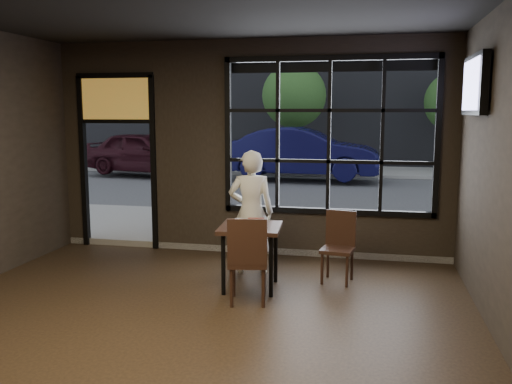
% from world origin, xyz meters
% --- Properties ---
extents(floor, '(6.00, 7.00, 0.02)m').
position_xyz_m(floor, '(0.00, 0.00, -0.01)').
color(floor, black).
rests_on(floor, ground).
extents(window_frame, '(3.06, 0.12, 2.28)m').
position_xyz_m(window_frame, '(1.20, 3.50, 1.80)').
color(window_frame, black).
rests_on(window_frame, ground).
extents(stained_transom, '(1.20, 0.06, 0.70)m').
position_xyz_m(stained_transom, '(-2.10, 3.50, 2.35)').
color(stained_transom, orange).
rests_on(stained_transom, ground).
extents(street_asphalt, '(60.00, 41.00, 0.04)m').
position_xyz_m(street_asphalt, '(0.00, 24.00, -0.02)').
color(street_asphalt, '#545456').
rests_on(street_asphalt, ground).
extents(cafe_table, '(0.78, 0.78, 0.79)m').
position_xyz_m(cafe_table, '(0.40, 1.88, 0.39)').
color(cafe_table, black).
rests_on(cafe_table, floor).
extents(chair_near, '(0.50, 0.50, 1.00)m').
position_xyz_m(chair_near, '(0.48, 1.40, 0.50)').
color(chair_near, black).
rests_on(chair_near, floor).
extents(chair_window, '(0.44, 0.44, 0.90)m').
position_xyz_m(chair_window, '(1.42, 2.35, 0.45)').
color(chair_window, black).
rests_on(chair_window, floor).
extents(man, '(0.66, 0.49, 1.65)m').
position_xyz_m(man, '(0.27, 2.52, 0.83)').
color(man, silver).
rests_on(man, floor).
extents(hotdog, '(0.21, 0.12, 0.06)m').
position_xyz_m(hotdog, '(0.43, 2.04, 0.81)').
color(hotdog, tan).
rests_on(hotdog, cafe_table).
extents(cup, '(0.16, 0.16, 0.10)m').
position_xyz_m(cup, '(0.27, 1.81, 0.83)').
color(cup, silver).
rests_on(cup, cafe_table).
extents(tv, '(0.13, 1.16, 0.68)m').
position_xyz_m(tv, '(2.93, 2.23, 2.45)').
color(tv, black).
rests_on(tv, wall_right).
extents(navy_car, '(4.80, 1.77, 1.57)m').
position_xyz_m(navy_car, '(-0.27, 12.29, 0.88)').
color(navy_car, '#0D0D37').
rests_on(navy_car, street_asphalt).
extents(maroon_car, '(4.33, 2.34, 1.40)m').
position_xyz_m(maroon_car, '(-5.52, 12.38, 0.80)').
color(maroon_car, black).
rests_on(maroon_car, street_asphalt).
extents(tree_left, '(2.23, 2.23, 3.81)m').
position_xyz_m(tree_left, '(-0.88, 14.65, 2.69)').
color(tree_left, '#332114').
rests_on(tree_left, street_asphalt).
extents(tree_right, '(2.05, 2.05, 3.50)m').
position_xyz_m(tree_right, '(4.55, 15.22, 2.46)').
color(tree_right, '#332114').
rests_on(tree_right, street_asphalt).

